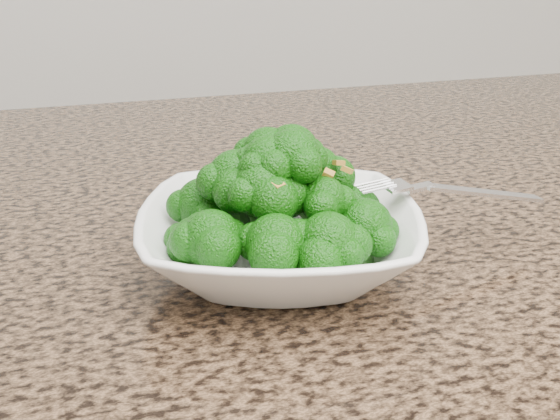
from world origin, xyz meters
name	(u,v)px	position (x,y,z in m)	size (l,w,h in m)	color
granite_counter	(310,227)	(0.00, 0.30, 0.89)	(1.64, 1.04, 0.03)	brown
bowl	(280,240)	(-0.06, 0.19, 0.93)	(0.21, 0.21, 0.05)	white
broccoli_pile	(280,160)	(-0.06, 0.19, 0.99)	(0.18, 0.18, 0.07)	#135C0A
garlic_topping	(280,105)	(-0.06, 0.19, 1.03)	(0.11, 0.11, 0.01)	#BC892D
fork	(424,187)	(0.05, 0.19, 0.96)	(0.18, 0.03, 0.01)	silver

